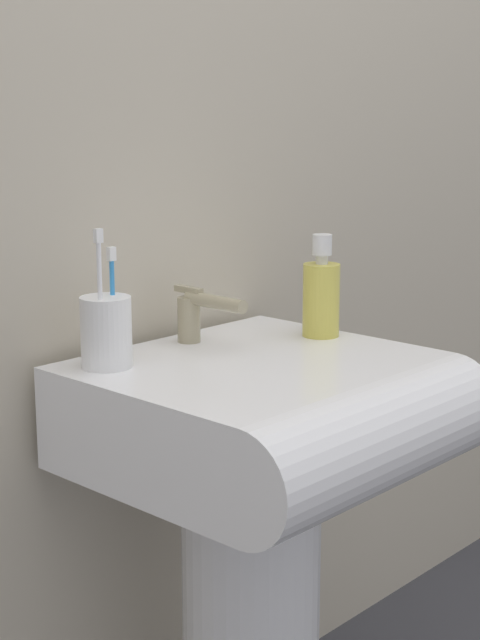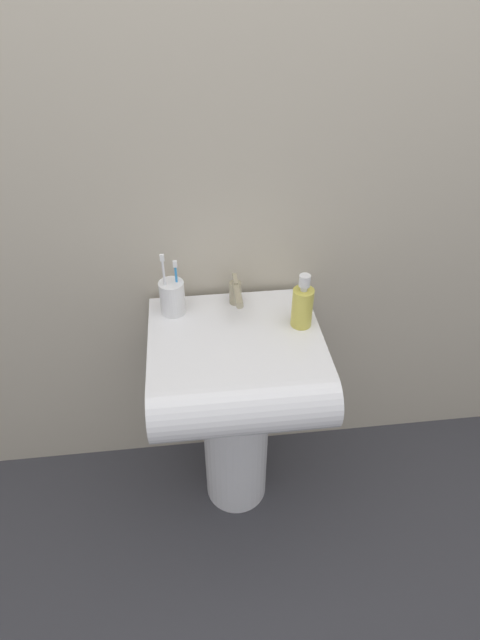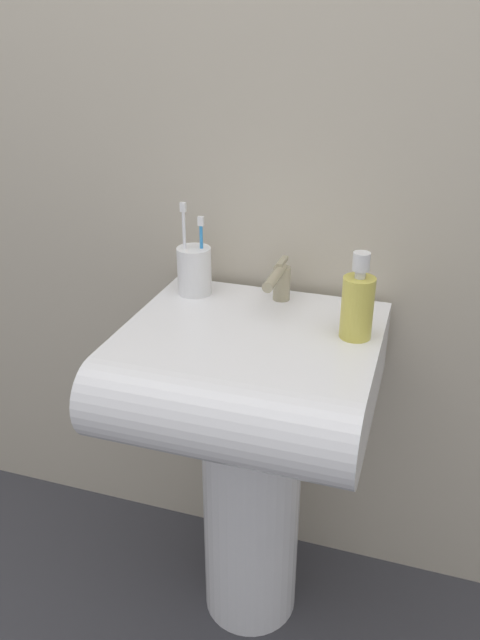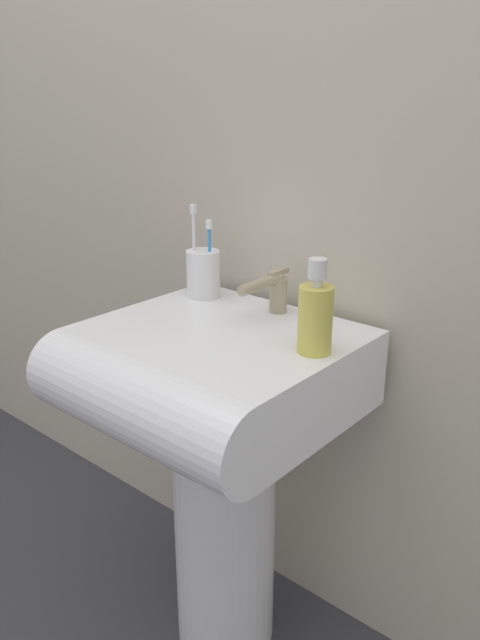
{
  "view_description": "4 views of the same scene",
  "coord_description": "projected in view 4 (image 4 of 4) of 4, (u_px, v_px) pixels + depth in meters",
  "views": [
    {
      "loc": [
        -1.06,
        -0.96,
        1.13
      ],
      "look_at": [
        -0.01,
        0.02,
        0.81
      ],
      "focal_mm": 55.0,
      "sensor_mm": 36.0,
      "label": 1
    },
    {
      "loc": [
        -0.11,
        -1.1,
        1.67
      ],
      "look_at": [
        0.02,
        0.01,
        0.8
      ],
      "focal_mm": 28.0,
      "sensor_mm": 36.0,
      "label": 2
    },
    {
      "loc": [
        0.31,
        -1.06,
        1.3
      ],
      "look_at": [
        -0.02,
        -0.02,
        0.78
      ],
      "focal_mm": 35.0,
      "sensor_mm": 36.0,
      "label": 3
    },
    {
      "loc": [
        0.76,
        -0.83,
        1.19
      ],
      "look_at": [
        0.02,
        0.03,
        0.77
      ],
      "focal_mm": 35.0,
      "sensor_mm": 36.0,
      "label": 4
    }
  ],
  "objects": [
    {
      "name": "ground_plane",
      "position": [
        226.0,
        628.0,
        1.47
      ],
      "size": [
        6.0,
        6.0,
        0.0
      ],
      "primitive_type": "plane",
      "color": "#38383D",
      "rests_on": "ground"
    },
    {
      "name": "wall_back",
      "position": [
        305.0,
        85.0,
        1.23
      ],
      "size": [
        5.0,
        0.05,
        2.4
      ],
      "primitive_type": "cube",
      "color": "#B7AD99",
      "rests_on": "ground"
    },
    {
      "name": "sink_pedestal",
      "position": [
        225.0,
        523.0,
        1.36
      ],
      "size": [
        0.22,
        0.22,
        0.6
      ],
      "primitive_type": "cylinder",
      "color": "white",
      "rests_on": "ground"
    },
    {
      "name": "sink_basin",
      "position": [
        203.0,
        376.0,
        1.19
      ],
      "size": [
        0.5,
        0.49,
        0.16
      ],
      "color": "white",
      "rests_on": "sink_pedestal"
    },
    {
      "name": "faucet",
      "position": [
        272.0,
        290.0,
        1.27
      ],
      "size": [
        0.04,
        0.15,
        0.09
      ],
      "color": "tan",
      "rests_on": "sink_basin"
    },
    {
      "name": "toothbrush_cup",
      "position": [
        203.0,
        273.0,
        1.39
      ],
      "size": [
        0.07,
        0.07,
        0.21
      ],
      "color": "white",
      "rests_on": "sink_basin"
    },
    {
      "name": "soap_bottle",
      "position": [
        315.0,
        316.0,
        1.08
      ],
      "size": [
        0.06,
        0.06,
        0.17
      ],
      "color": "gold",
      "rests_on": "sink_basin"
    }
  ]
}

